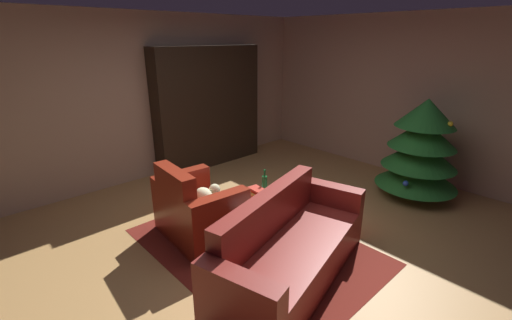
{
  "coord_description": "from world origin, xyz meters",
  "views": [
    {
      "loc": [
        2.49,
        -2.38,
        2.24
      ],
      "look_at": [
        -0.25,
        0.17,
        0.89
      ],
      "focal_mm": 24.12,
      "sensor_mm": 36.0,
      "label": 1
    }
  ],
  "objects_px": {
    "couch_red": "(290,250)",
    "coffee_table": "(256,205)",
    "bottle_on_table": "(264,185)",
    "decorated_tree": "(421,149)",
    "bookshelf_unit": "(215,107)",
    "book_stack_on_table": "(258,195)",
    "armchair_red": "(197,212)"
  },
  "relations": [
    {
      "from": "bottle_on_table",
      "to": "decorated_tree",
      "type": "xyz_separation_m",
      "value": [
        0.83,
        2.29,
        0.13
      ]
    },
    {
      "from": "couch_red",
      "to": "coffee_table",
      "type": "height_order",
      "value": "couch_red"
    },
    {
      "from": "book_stack_on_table",
      "to": "bottle_on_table",
      "type": "relative_size",
      "value": 0.75
    },
    {
      "from": "bottle_on_table",
      "to": "book_stack_on_table",
      "type": "bearing_deg",
      "value": -68.77
    },
    {
      "from": "book_stack_on_table",
      "to": "decorated_tree",
      "type": "xyz_separation_m",
      "value": [
        0.77,
        2.45,
        0.19
      ]
    },
    {
      "from": "bookshelf_unit",
      "to": "bottle_on_table",
      "type": "xyz_separation_m",
      "value": [
        2.34,
        -1.04,
        -0.44
      ]
    },
    {
      "from": "bottle_on_table",
      "to": "decorated_tree",
      "type": "bearing_deg",
      "value": 70.01
    },
    {
      "from": "couch_red",
      "to": "bottle_on_table",
      "type": "bearing_deg",
      "value": 151.66
    },
    {
      "from": "bookshelf_unit",
      "to": "armchair_red",
      "type": "distance_m",
      "value": 2.67
    },
    {
      "from": "bookshelf_unit",
      "to": "book_stack_on_table",
      "type": "bearing_deg",
      "value": -26.6
    },
    {
      "from": "armchair_red",
      "to": "book_stack_on_table",
      "type": "height_order",
      "value": "armchair_red"
    },
    {
      "from": "couch_red",
      "to": "book_stack_on_table",
      "type": "relative_size",
      "value": 9.13
    },
    {
      "from": "decorated_tree",
      "to": "bottle_on_table",
      "type": "bearing_deg",
      "value": -109.99
    },
    {
      "from": "bookshelf_unit",
      "to": "couch_red",
      "type": "height_order",
      "value": "bookshelf_unit"
    },
    {
      "from": "book_stack_on_table",
      "to": "bottle_on_table",
      "type": "height_order",
      "value": "bottle_on_table"
    },
    {
      "from": "book_stack_on_table",
      "to": "bottle_on_table",
      "type": "xyz_separation_m",
      "value": [
        -0.06,
        0.16,
        0.05
      ]
    },
    {
      "from": "armchair_red",
      "to": "bottle_on_table",
      "type": "bearing_deg",
      "value": 57.97
    },
    {
      "from": "bookshelf_unit",
      "to": "couch_red",
      "type": "bearing_deg",
      "value": -25.13
    },
    {
      "from": "bookshelf_unit",
      "to": "couch_red",
      "type": "xyz_separation_m",
      "value": [
        3.13,
        -1.47,
        -0.75
      ]
    },
    {
      "from": "coffee_table",
      "to": "bookshelf_unit",
      "type": "bearing_deg",
      "value": 152.84
    },
    {
      "from": "couch_red",
      "to": "armchair_red",
      "type": "bearing_deg",
      "value": -168.45
    },
    {
      "from": "bookshelf_unit",
      "to": "coffee_table",
      "type": "xyz_separation_m",
      "value": [
        2.4,
        -1.23,
        -0.61
      ]
    },
    {
      "from": "armchair_red",
      "to": "coffee_table",
      "type": "xyz_separation_m",
      "value": [
        0.49,
        0.48,
        0.11
      ]
    },
    {
      "from": "bottle_on_table",
      "to": "decorated_tree",
      "type": "relative_size",
      "value": 0.22
    },
    {
      "from": "coffee_table",
      "to": "book_stack_on_table",
      "type": "height_order",
      "value": "book_stack_on_table"
    },
    {
      "from": "coffee_table",
      "to": "armchair_red",
      "type": "bearing_deg",
      "value": -135.29
    },
    {
      "from": "couch_red",
      "to": "coffee_table",
      "type": "xyz_separation_m",
      "value": [
        -0.73,
        0.24,
        0.13
      ]
    },
    {
      "from": "coffee_table",
      "to": "decorated_tree",
      "type": "relative_size",
      "value": 0.51
    },
    {
      "from": "bookshelf_unit",
      "to": "couch_red",
      "type": "distance_m",
      "value": 3.54
    },
    {
      "from": "book_stack_on_table",
      "to": "decorated_tree",
      "type": "height_order",
      "value": "decorated_tree"
    },
    {
      "from": "coffee_table",
      "to": "book_stack_on_table",
      "type": "distance_m",
      "value": 0.12
    },
    {
      "from": "armchair_red",
      "to": "book_stack_on_table",
      "type": "bearing_deg",
      "value": 46.72
    }
  ]
}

